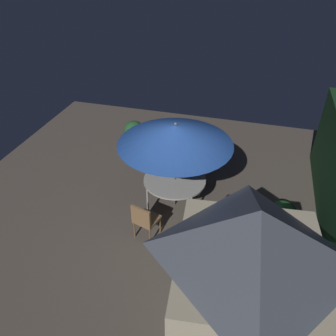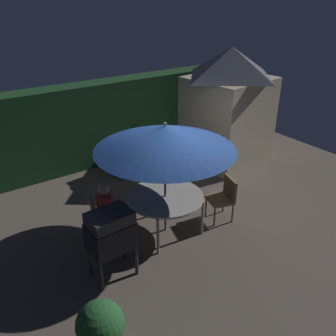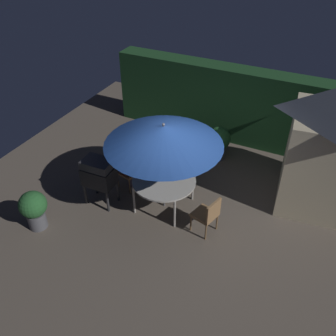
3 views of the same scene
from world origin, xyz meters
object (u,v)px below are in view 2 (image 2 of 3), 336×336
object	(u,v)px
chair_far_side	(224,196)
potted_plant_by_shed	(125,157)
garden_shed	(228,105)
bbq_grill	(111,232)
patio_umbrella	(165,138)
chair_near_shed	(102,220)
patio_table	(165,198)
potted_plant_by_grill	(101,330)
person_in_red	(105,207)

from	to	relation	value
chair_far_side	potted_plant_by_shed	bearing A→B (deg)	105.25
garden_shed	bbq_grill	size ratio (longest dim) A/B	2.49
patio_umbrella	chair_near_shed	world-z (taller)	patio_umbrella
patio_umbrella	bbq_grill	distance (m)	1.83
bbq_grill	patio_table	bearing A→B (deg)	20.42
patio_umbrella	chair_far_side	distance (m)	1.88
chair_far_side	potted_plant_by_grill	size ratio (longest dim) A/B	0.96
potted_plant_by_grill	person_in_red	xyz separation A→B (m)	(1.09, 2.09, 0.25)
patio_table	person_in_red	xyz separation A→B (m)	(-1.10, 0.28, 0.06)
garden_shed	potted_plant_by_grill	bearing A→B (deg)	-146.43
patio_umbrella	chair_far_side	world-z (taller)	patio_umbrella
bbq_grill	potted_plant_by_grill	bearing A→B (deg)	-121.93
patio_umbrella	potted_plant_by_grill	distance (m)	3.17
garden_shed	chair_near_shed	world-z (taller)	garden_shed
patio_table	potted_plant_by_shed	bearing A→B (deg)	79.55
chair_near_shed	chair_far_side	xyz separation A→B (m)	(2.38, -0.63, 0.00)
patio_umbrella	potted_plant_by_grill	xyz separation A→B (m)	(-2.19, -1.81, -1.40)
chair_near_shed	garden_shed	bearing A→B (deg)	18.63
garden_shed	person_in_red	xyz separation A→B (m)	(-4.32, -1.50, -0.74)
patio_umbrella	chair_far_side	size ratio (longest dim) A/B	2.78
bbq_grill	potted_plant_by_shed	world-z (taller)	bbq_grill
chair_far_side	garden_shed	bearing A→B (deg)	46.27
patio_table	garden_shed	bearing A→B (deg)	28.94
chair_far_side	potted_plant_by_shed	size ratio (longest dim) A/B	0.95
garden_shed	patio_umbrella	world-z (taller)	garden_shed
chair_near_shed	person_in_red	size ratio (longest dim) A/B	0.71
potted_plant_by_grill	person_in_red	size ratio (longest dim) A/B	0.74
garden_shed	potted_plant_by_shed	xyz separation A→B (m)	(-2.77, 0.64, -0.99)
patio_umbrella	chair_far_side	xyz separation A→B (m)	(1.20, -0.34, -1.42)
bbq_grill	chair_near_shed	size ratio (longest dim) A/B	1.33
garden_shed	bbq_grill	world-z (taller)	garden_shed
garden_shed	chair_near_shed	size ratio (longest dim) A/B	3.33
patio_umbrella	bbq_grill	world-z (taller)	patio_umbrella
person_in_red	chair_far_side	bearing A→B (deg)	-14.94
potted_plant_by_shed	person_in_red	bearing A→B (deg)	-125.78
chair_near_shed	chair_far_side	world-z (taller)	same
bbq_grill	chair_near_shed	xyz separation A→B (m)	(0.20, 0.81, -0.33)
patio_umbrella	bbq_grill	bearing A→B (deg)	-159.58
potted_plant_by_shed	bbq_grill	bearing A→B (deg)	-121.95
person_in_red	garden_shed	bearing A→B (deg)	19.21
chair_near_shed	chair_far_side	distance (m)	2.46
patio_table	patio_umbrella	size ratio (longest dim) A/B	0.57
patio_table	patio_umbrella	distance (m)	1.22
garden_shed	chair_far_side	xyz separation A→B (m)	(-2.02, -2.12, -1.01)
chair_far_side	chair_near_shed	bearing A→B (deg)	165.09
garden_shed	potted_plant_by_grill	xyz separation A→B (m)	(-5.41, -3.59, -0.99)
patio_table	chair_far_side	bearing A→B (deg)	-15.67
garden_shed	person_in_red	bearing A→B (deg)	-160.79
garden_shed	patio_umbrella	size ratio (longest dim) A/B	1.20
bbq_grill	chair_near_shed	world-z (taller)	bbq_grill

